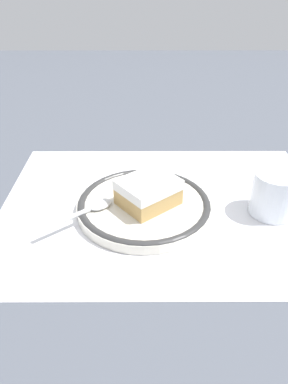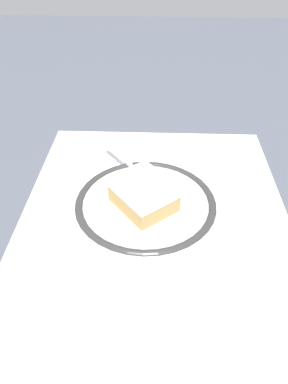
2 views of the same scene
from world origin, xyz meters
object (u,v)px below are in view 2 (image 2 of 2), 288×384
(spoon, at_px, (131,166))
(napkin, at_px, (263,357))
(cup, at_px, (132,319))
(plate, at_px, (144,205))
(cake_slice, at_px, (142,194))

(spoon, height_order, napkin, spoon)
(cup, bearing_deg, plate, -1.34)
(cake_slice, relative_size, spoon, 1.02)
(spoon, bearing_deg, plate, -163.31)
(cup, bearing_deg, napkin, -98.19)
(plate, bearing_deg, spoon, 16.69)
(spoon, xyz_separation_m, napkin, (-0.31, -0.16, -0.02))
(plate, distance_m, napkin, 0.26)
(plate, distance_m, cake_slice, 0.03)
(cup, bearing_deg, spoon, 4.14)
(spoon, distance_m, cup, 0.29)
(cup, xyz_separation_m, napkin, (-0.02, -0.14, -0.03))
(spoon, xyz_separation_m, cup, (-0.29, -0.02, 0.01))
(cake_slice, relative_size, cup, 1.57)
(plate, xyz_separation_m, napkin, (-0.23, -0.13, -0.01))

